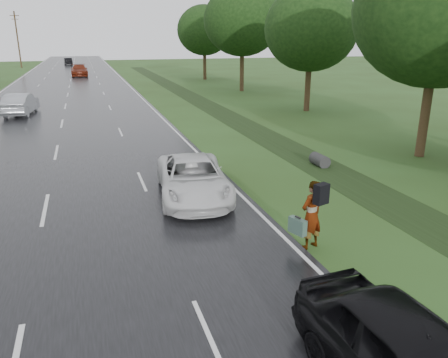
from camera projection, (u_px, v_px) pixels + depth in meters
road at (69, 89)px, 48.22m from camera, size 14.00×180.00×0.04m
edge_stripe_east at (131, 87)px, 50.15m from camera, size 0.12×180.00×0.01m
edge_stripe_west at (2, 91)px, 46.28m from camera, size 0.12×180.00×0.01m
center_line at (69, 89)px, 48.22m from camera, size 0.12×180.00×0.01m
drainage_ditch at (251, 128)px, 27.68m from camera, size 2.20×120.00×0.56m
utility_pole_distant at (18, 39)px, 80.23m from camera, size 1.60×0.26×10.00m
tree_east_b at (440, 10)px, 19.30m from camera, size 7.60×7.60×10.11m
tree_east_c at (311, 29)px, 32.51m from camera, size 7.00×7.00×9.29m
tree_east_d at (242, 20)px, 44.76m from camera, size 8.00×8.00×10.76m
tree_east_f at (204, 30)px, 57.61m from camera, size 7.20×7.20×9.62m
pedestrian at (311, 214)px, 11.79m from camera, size 1.01×0.78×1.94m
white_pickup at (193, 178)px, 15.59m from camera, size 2.96×5.37×1.43m
silver_sedan at (20, 104)px, 32.35m from camera, size 2.27×4.95×1.57m
far_car_red at (79, 70)px, 64.01m from camera, size 2.37×5.70×1.65m
far_car_dark at (68, 61)px, 89.25m from camera, size 1.85×4.40×1.41m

